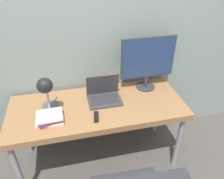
# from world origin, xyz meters

# --- Properties ---
(wall_back) EXTENTS (8.00, 0.05, 2.60)m
(wall_back) POSITION_xyz_m (0.00, 0.74, 1.30)
(wall_back) COLOR gray
(wall_back) RESTS_ON ground_plane
(desk) EXTENTS (1.66, 0.68, 0.75)m
(desk) POSITION_xyz_m (0.00, 0.34, 0.68)
(desk) COLOR #996B42
(desk) RESTS_ON ground_plane
(laptop) EXTENTS (0.32, 0.24, 0.25)m
(laptop) POSITION_xyz_m (0.08, 0.42, 0.80)
(laptop) COLOR #38383D
(laptop) RESTS_ON desk
(monitor) EXTENTS (0.55, 0.20, 0.55)m
(monitor) POSITION_xyz_m (0.55, 0.54, 1.06)
(monitor) COLOR #333338
(monitor) RESTS_ON desk
(desk_lamp) EXTENTS (0.15, 0.28, 0.38)m
(desk_lamp) POSITION_xyz_m (-0.43, 0.30, 1.02)
(desk_lamp) COLOR #4C4C51
(desk_lamp) RESTS_ON desk
(book_stack) EXTENTS (0.24, 0.19, 0.07)m
(book_stack) POSITION_xyz_m (-0.43, 0.20, 0.78)
(book_stack) COLOR silver
(book_stack) RESTS_ON desk
(tv_remote) EXTENTS (0.06, 0.14, 0.02)m
(tv_remote) POSITION_xyz_m (-0.04, 0.16, 0.76)
(tv_remote) COLOR black
(tv_remote) RESTS_ON desk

